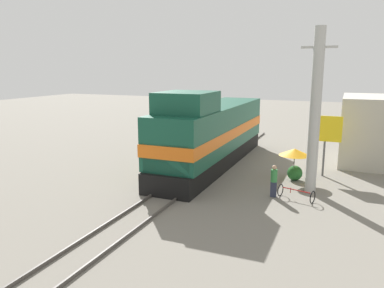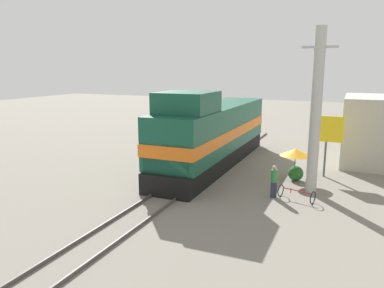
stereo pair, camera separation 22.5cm
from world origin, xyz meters
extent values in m
plane|color=slate|center=(0.00, 0.00, 0.00)|extent=(120.00, 120.00, 0.00)
cube|color=#4C4742|center=(-0.72, 0.00, 0.07)|extent=(0.08, 35.48, 0.15)
cube|color=#4C4742|center=(0.72, 0.00, 0.07)|extent=(0.08, 35.48, 0.15)
cube|color=black|center=(0.00, 3.92, 0.59)|extent=(2.91, 15.39, 1.18)
cube|color=#144C38|center=(0.00, 3.92, 2.66)|extent=(3.16, 14.77, 2.96)
cube|color=orange|center=(0.00, 3.92, 2.37)|extent=(3.20, 14.93, 0.70)
cube|color=orange|center=(0.00, -2.39, 2.00)|extent=(2.69, 2.15, 1.63)
cube|color=#144C38|center=(0.00, -0.70, 4.74)|extent=(2.97, 3.39, 1.20)
cylinder|color=#B2B2AD|center=(6.91, 0.39, 4.38)|extent=(0.58, 0.58, 8.76)
cube|color=#B2B2AD|center=(6.91, 0.39, 7.70)|extent=(1.80, 0.12, 0.12)
cylinder|color=#4C4C4C|center=(5.78, 2.06, 0.94)|extent=(0.05, 0.05, 1.88)
cone|color=orange|center=(5.78, 2.06, 1.78)|extent=(1.83, 1.83, 0.41)
cube|color=#595959|center=(7.33, 3.89, 1.10)|extent=(0.12, 0.12, 2.21)
cube|color=yellow|center=(7.33, 3.89, 3.00)|extent=(1.92, 0.08, 1.58)
sphere|color=#236028|center=(5.83, 2.23, 0.45)|extent=(0.90, 0.90, 0.90)
cube|color=#2D3347|center=(5.20, -1.24, 0.41)|extent=(0.30, 0.20, 0.82)
cylinder|color=#337F3F|center=(5.20, -1.24, 1.15)|extent=(0.34, 0.34, 0.65)
sphere|color=tan|center=(5.20, -1.24, 1.60)|extent=(0.24, 0.24, 0.24)
torus|color=black|center=(5.53, -1.00, 0.33)|extent=(0.24, 0.64, 0.66)
torus|color=black|center=(7.20, -1.51, 0.33)|extent=(0.24, 0.64, 0.66)
cube|color=#A51919|center=(6.36, -1.25, 0.51)|extent=(1.43, 0.47, 0.04)
cylinder|color=#A51919|center=(6.07, -1.17, 0.44)|extent=(0.04, 0.04, 0.27)
camera|label=1|loc=(8.47, -20.21, 6.65)|focal=35.00mm
camera|label=2|loc=(8.68, -20.12, 6.65)|focal=35.00mm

